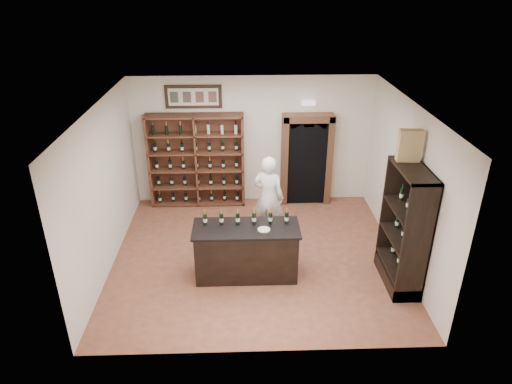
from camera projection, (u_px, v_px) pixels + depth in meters
floor at (256, 256)px, 8.96m from camera, size 5.50×5.50×0.00m
ceiling at (256, 106)px, 7.65m from camera, size 5.50×5.50×0.00m
wall_back at (253, 141)px, 10.55m from camera, size 5.50×0.04×3.00m
wall_left at (104, 189)px, 8.22m from camera, size 0.04×5.00×3.00m
wall_right at (405, 185)px, 8.39m from camera, size 0.04×5.00×3.00m
wine_shelf at (197, 160)px, 10.53m from camera, size 2.20×0.38×2.20m
framed_picture at (193, 97)px, 10.02m from camera, size 1.25×0.04×0.52m
arched_doorway at (307, 157)px, 10.59m from camera, size 1.17×0.35×2.17m
emergency_light at (309, 103)px, 10.12m from camera, size 0.30×0.10×0.10m
tasting_counter at (246, 252)px, 8.20m from camera, size 1.88×0.78×1.00m
counter_bottle_0 at (205, 219)px, 8.02m from camera, size 0.07×0.07×0.30m
counter_bottle_1 at (221, 219)px, 8.03m from camera, size 0.07×0.07×0.30m
counter_bottle_2 at (238, 219)px, 8.04m from camera, size 0.07×0.07×0.30m
counter_bottle_3 at (254, 218)px, 8.05m from camera, size 0.07×0.07×0.30m
counter_bottle_4 at (270, 218)px, 8.06m from camera, size 0.07×0.07×0.30m
counter_bottle_5 at (287, 218)px, 8.06m from camera, size 0.07×0.07×0.30m
side_cabinet at (404, 246)px, 7.90m from camera, size 0.48×1.20×2.20m
shopkeeper at (268, 197)px, 9.31m from camera, size 0.75×0.62×1.77m
plate at (264, 230)px, 7.89m from camera, size 0.22×0.22×0.02m
wine_crate at (410, 146)px, 7.46m from camera, size 0.39×0.18×0.54m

